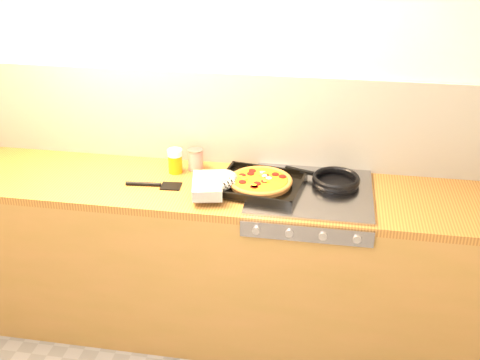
% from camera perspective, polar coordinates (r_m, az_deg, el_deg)
% --- Properties ---
extents(room_shell, '(3.20, 3.20, 3.20)m').
position_cam_1_polar(room_shell, '(2.99, -0.90, 6.15)').
color(room_shell, white).
rests_on(room_shell, ground).
extents(counter_run, '(3.20, 0.62, 0.90)m').
position_cam_1_polar(counter_run, '(3.06, -1.79, -8.11)').
color(counter_run, olive).
rests_on(counter_run, ground).
extents(stovetop, '(0.60, 0.56, 0.02)m').
position_cam_1_polar(stovetop, '(2.78, 7.19, -1.19)').
color(stovetop, '#96959A').
rests_on(stovetop, counter_run).
extents(pizza_on_tray, '(0.56, 0.45, 0.07)m').
position_cam_1_polar(pizza_on_tray, '(2.77, 0.62, -0.24)').
color(pizza_on_tray, black).
rests_on(pizza_on_tray, stovetop).
extents(frying_pan, '(0.42, 0.30, 0.04)m').
position_cam_1_polar(frying_pan, '(2.85, 9.62, -0.02)').
color(frying_pan, black).
rests_on(frying_pan, stovetop).
extents(tomato_can, '(0.10, 0.10, 0.12)m').
position_cam_1_polar(tomato_can, '(2.99, -4.55, 2.09)').
color(tomato_can, maroon).
rests_on(tomato_can, counter_run).
extents(juice_glass, '(0.10, 0.10, 0.13)m').
position_cam_1_polar(juice_glass, '(2.97, -6.60, 1.95)').
color(juice_glass, orange).
rests_on(juice_glass, counter_run).
extents(wooden_spoon, '(0.29, 0.14, 0.02)m').
position_cam_1_polar(wooden_spoon, '(2.95, 1.46, 0.79)').
color(wooden_spoon, '#B1794B').
rests_on(wooden_spoon, counter_run).
extents(black_spatula, '(0.28, 0.09, 0.02)m').
position_cam_1_polar(black_spatula, '(2.86, -8.65, -0.49)').
color(black_spatula, black).
rests_on(black_spatula, counter_run).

